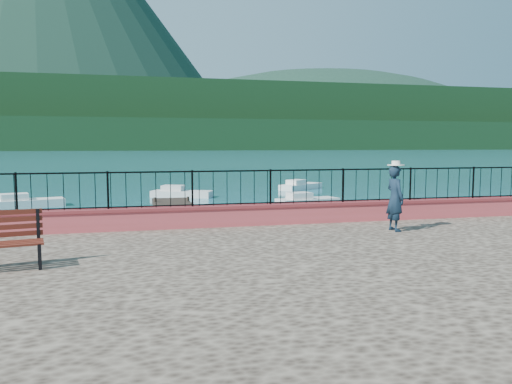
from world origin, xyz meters
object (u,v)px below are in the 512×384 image
boat_2 (308,199)px  boat_3 (26,200)px  person (395,198)px  boat_0 (90,235)px  boat_1 (256,215)px  boat_4 (182,191)px  boat_5 (301,184)px

boat_2 → boat_3: bearing=158.0°
person → boat_3: size_ratio=0.44×
boat_0 → person: bearing=-57.2°
person → boat_1: person is taller
boat_1 → boat_2: (4.38, 5.59, 0.00)m
boat_0 → boat_4: size_ratio=0.95×
person → boat_5: size_ratio=0.43×
boat_3 → boat_1: bearing=-54.4°
person → boat_3: bearing=31.0°
boat_3 → boat_4: same height
boat_4 → boat_5: same height
person → boat_2: 15.17m
boat_1 → boat_2: bearing=67.9°
boat_0 → boat_1: bearing=5.7°
boat_1 → boat_2: 7.10m
boat_2 → boat_3: size_ratio=0.90×
person → boat_4: person is taller
boat_0 → boat_1: (6.63, 3.41, 0.00)m
boat_4 → boat_2: bearing=-21.5°
boat_3 → boat_4: 9.40m
boat_0 → boat_4: bearing=51.9°
boat_4 → boat_5: size_ratio=0.99×
boat_1 → boat_3: bearing=157.2°
boat_0 → boat_3: size_ratio=0.96×
boat_0 → boat_5: bearing=31.9°
boat_5 → person: bearing=-138.7°
boat_2 → boat_5: same height
boat_1 → boat_2: size_ratio=1.17×
boat_1 → boat_3: same height
person → boat_5: (5.96, 24.74, -1.66)m
boat_1 → boat_0: bearing=-136.8°
person → boat_4: size_ratio=0.44×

